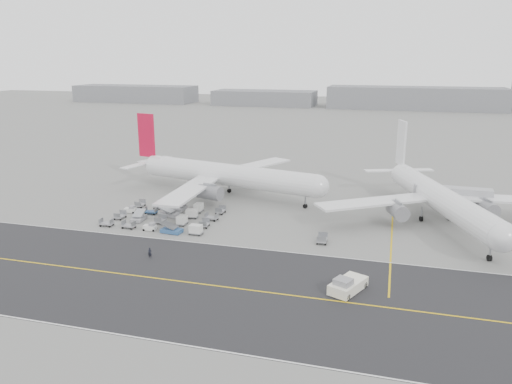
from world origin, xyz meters
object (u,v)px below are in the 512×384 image
(airliner_a, at_px, (223,174))
(ground_crew_a, at_px, (150,253))
(pushback_tug, at_px, (347,285))
(jet_bridge, at_px, (454,195))
(airliner_b, at_px, (438,197))

(airliner_a, xyz_separation_m, ground_crew_a, (0.97, -40.20, -4.48))
(airliner_a, relative_size, pushback_tug, 6.28)
(jet_bridge, bearing_deg, ground_crew_a, -140.17)
(jet_bridge, bearing_deg, pushback_tug, -110.38)
(airliner_a, relative_size, ground_crew_a, 29.07)
(pushback_tug, relative_size, jet_bridge, 0.51)
(airliner_a, distance_m, ground_crew_a, 40.46)
(airliner_b, xyz_separation_m, ground_crew_a, (-47.64, -33.46, -4.26))
(airliner_a, bearing_deg, pushback_tug, -128.92)
(airliner_a, relative_size, airliner_b, 1.07)
(airliner_b, relative_size, jet_bridge, 2.97)
(ground_crew_a, bearing_deg, pushback_tug, -15.27)
(jet_bridge, relative_size, ground_crew_a, 9.11)
(jet_bridge, xyz_separation_m, ground_crew_a, (-51.21, -39.06, -3.47))
(airliner_a, bearing_deg, airliner_b, -84.76)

